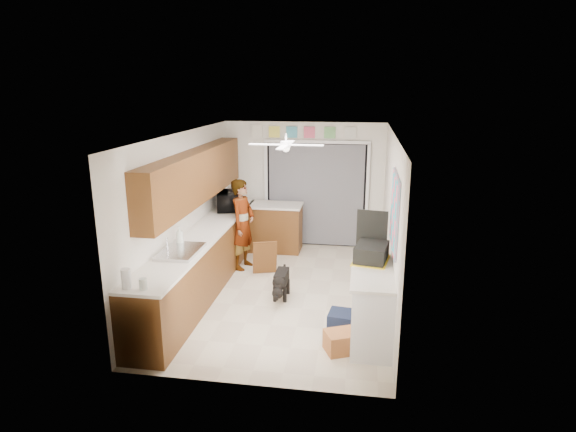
{
  "coord_description": "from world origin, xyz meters",
  "views": [
    {
      "loc": [
        1.16,
        -7.0,
        3.18
      ],
      "look_at": [
        0.0,
        0.4,
        1.15
      ],
      "focal_mm": 30.0,
      "sensor_mm": 36.0,
      "label": 1
    }
  ],
  "objects_px": {
    "suitcase": "(371,252)",
    "man": "(243,224)",
    "microwave": "(229,201)",
    "paper_towel_roll": "(126,279)",
    "navy_crate": "(344,321)",
    "soap_bottle": "(180,236)",
    "cardboard_box": "(342,341)",
    "dog": "(282,283)"
  },
  "relations": [
    {
      "from": "suitcase",
      "to": "navy_crate",
      "type": "relative_size",
      "value": 1.27
    },
    {
      "from": "soap_bottle",
      "to": "paper_towel_roll",
      "type": "height_order",
      "value": "soap_bottle"
    },
    {
      "from": "paper_towel_roll",
      "to": "navy_crate",
      "type": "height_order",
      "value": "paper_towel_roll"
    },
    {
      "from": "paper_towel_roll",
      "to": "man",
      "type": "bearing_deg",
      "value": 80.23
    },
    {
      "from": "dog",
      "to": "microwave",
      "type": "bearing_deg",
      "value": 127.93
    },
    {
      "from": "paper_towel_roll",
      "to": "dog",
      "type": "bearing_deg",
      "value": 54.71
    },
    {
      "from": "soap_bottle",
      "to": "suitcase",
      "type": "height_order",
      "value": "soap_bottle"
    },
    {
      "from": "soap_bottle",
      "to": "man",
      "type": "relative_size",
      "value": 0.18
    },
    {
      "from": "paper_towel_roll",
      "to": "man",
      "type": "height_order",
      "value": "man"
    },
    {
      "from": "cardboard_box",
      "to": "dog",
      "type": "bearing_deg",
      "value": 125.19
    },
    {
      "from": "cardboard_box",
      "to": "dog",
      "type": "distance_m",
      "value": 1.75
    },
    {
      "from": "paper_towel_roll",
      "to": "man",
      "type": "xyz_separation_m",
      "value": [
        0.55,
        3.21,
        -0.25
      ]
    },
    {
      "from": "suitcase",
      "to": "navy_crate",
      "type": "bearing_deg",
      "value": -137.52
    },
    {
      "from": "microwave",
      "to": "soap_bottle",
      "type": "relative_size",
      "value": 2.13
    },
    {
      "from": "paper_towel_roll",
      "to": "dog",
      "type": "xyz_separation_m",
      "value": [
        1.45,
        2.04,
        -0.82
      ]
    },
    {
      "from": "suitcase",
      "to": "dog",
      "type": "distance_m",
      "value": 1.7
    },
    {
      "from": "paper_towel_roll",
      "to": "man",
      "type": "distance_m",
      "value": 3.26
    },
    {
      "from": "soap_bottle",
      "to": "man",
      "type": "distance_m",
      "value": 1.74
    },
    {
      "from": "soap_bottle",
      "to": "cardboard_box",
      "type": "bearing_deg",
      "value": -21.47
    },
    {
      "from": "suitcase",
      "to": "soap_bottle",
      "type": "bearing_deg",
      "value": -174.0
    },
    {
      "from": "paper_towel_roll",
      "to": "suitcase",
      "type": "relative_size",
      "value": 0.45
    },
    {
      "from": "microwave",
      "to": "soap_bottle",
      "type": "distance_m",
      "value": 2.13
    },
    {
      "from": "soap_bottle",
      "to": "cardboard_box",
      "type": "xyz_separation_m",
      "value": [
        2.42,
        -0.95,
        -0.95
      ]
    },
    {
      "from": "soap_bottle",
      "to": "dog",
      "type": "relative_size",
      "value": 0.47
    },
    {
      "from": "soap_bottle",
      "to": "cardboard_box",
      "type": "relative_size",
      "value": 0.7
    },
    {
      "from": "dog",
      "to": "navy_crate",
      "type": "bearing_deg",
      "value": -41.35
    },
    {
      "from": "suitcase",
      "to": "navy_crate",
      "type": "height_order",
      "value": "suitcase"
    },
    {
      "from": "navy_crate",
      "to": "dog",
      "type": "height_order",
      "value": "dog"
    },
    {
      "from": "paper_towel_roll",
      "to": "dog",
      "type": "relative_size",
      "value": 0.38
    },
    {
      "from": "microwave",
      "to": "man",
      "type": "height_order",
      "value": "man"
    },
    {
      "from": "microwave",
      "to": "navy_crate",
      "type": "distance_m",
      "value": 3.55
    },
    {
      "from": "microwave",
      "to": "suitcase",
      "type": "height_order",
      "value": "microwave"
    },
    {
      "from": "microwave",
      "to": "man",
      "type": "xyz_separation_m",
      "value": [
        0.38,
        -0.48,
        -0.3
      ]
    },
    {
      "from": "navy_crate",
      "to": "soap_bottle",
      "type": "bearing_deg",
      "value": 170.3
    },
    {
      "from": "paper_towel_roll",
      "to": "cardboard_box",
      "type": "relative_size",
      "value": 0.57
    },
    {
      "from": "cardboard_box",
      "to": "man",
      "type": "height_order",
      "value": "man"
    },
    {
      "from": "soap_bottle",
      "to": "navy_crate",
      "type": "bearing_deg",
      "value": -9.7
    },
    {
      "from": "suitcase",
      "to": "man",
      "type": "relative_size",
      "value": 0.32
    },
    {
      "from": "suitcase",
      "to": "cardboard_box",
      "type": "bearing_deg",
      "value": -103.01
    },
    {
      "from": "paper_towel_roll",
      "to": "navy_crate",
      "type": "relative_size",
      "value": 0.57
    },
    {
      "from": "soap_bottle",
      "to": "cardboard_box",
      "type": "height_order",
      "value": "soap_bottle"
    },
    {
      "from": "cardboard_box",
      "to": "microwave",
      "type": "bearing_deg",
      "value": 126.6
    }
  ]
}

